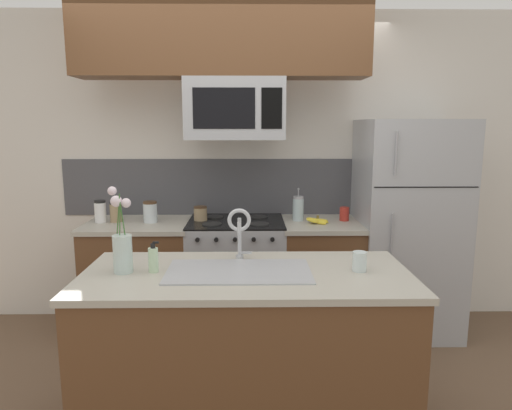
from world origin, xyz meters
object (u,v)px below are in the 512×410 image
storage_jar_tall (100,211)px  dish_soap_bottle (153,259)px  storage_jar_short (150,212)px  refrigerator (406,227)px  storage_jar_medium (116,212)px  storage_jar_squat (200,214)px  spare_glass (360,261)px  microwave (235,109)px  flower_vase (122,248)px  stove_range (237,276)px  banana_bunch (318,221)px  sink_faucet (239,227)px  coffee_tin (344,214)px  french_press (298,208)px

storage_jar_tall → dish_soap_bottle: size_ratio=1.08×
storage_jar_tall → storage_jar_short: (0.40, -0.00, -0.00)m
refrigerator → dish_soap_bottle: 2.18m
refrigerator → storage_jar_medium: (-2.34, 0.01, 0.13)m
storage_jar_squat → spare_glass: (0.97, -1.27, -0.01)m
microwave → storage_jar_short: bearing=177.4°
spare_glass → flower_vase: flower_vase is taller
refrigerator → microwave: bearing=-178.3°
stove_range → storage_jar_short: 0.87m
storage_jar_short → banana_bunch: 1.33m
sink_faucet → storage_jar_squat: bearing=107.3°
storage_jar_medium → spare_glass: 2.08m
storage_jar_medium → sink_faucet: (1.01, -1.07, 0.12)m
storage_jar_short → coffee_tin: (1.56, 0.04, -0.03)m
banana_bunch → coffee_tin: (0.23, 0.11, 0.03)m
refrigerator → dish_soap_bottle: refrigerator is taller
french_press → storage_jar_squat: bearing=-177.6°
refrigerator → coffee_tin: size_ratio=15.60×
stove_range → flower_vase: size_ratio=2.08×
refrigerator → banana_bunch: 0.74m
banana_bunch → storage_jar_tall: bearing=177.6°
storage_jar_short → banana_bunch: size_ratio=0.89×
storage_jar_short → coffee_tin: size_ratio=1.53×
sink_faucet → banana_bunch: bearing=58.9°
microwave → storage_jar_medium: 1.25m
sink_faucet → spare_glass: bearing=-17.2°
spare_glass → microwave: bearing=119.4°
microwave → storage_jar_tall: (-1.08, 0.03, -0.79)m
stove_range → french_press: (0.50, 0.06, 0.55)m
storage_jar_tall → storage_jar_medium: storage_jar_tall is taller
french_press → microwave: bearing=-170.8°
storage_jar_squat → dish_soap_bottle: bearing=-95.2°
refrigerator → banana_bunch: bearing=-173.7°
banana_bunch → spare_glass: 1.18m
storage_jar_squat → coffee_tin: storage_jar_squat is taller
storage_jar_tall → coffee_tin: 1.95m
storage_jar_short → stove_range: bearing=-0.8°
stove_range → dish_soap_bottle: dish_soap_bottle is taller
french_press → sink_faucet: size_ratio=0.87×
refrigerator → storage_jar_tall: size_ratio=9.67×
sink_faucet → dish_soap_bottle: size_ratio=1.85×
storage_jar_tall → coffee_tin: storage_jar_tall is taller
stove_range → storage_jar_medium: size_ratio=5.75×
flower_vase → stove_range: bearing=65.7°
dish_soap_bottle → flower_vase: (-0.16, 0.00, 0.06)m
storage_jar_squat → storage_jar_tall: bearing=-178.8°
storage_jar_short → sink_faucet: 1.29m
sink_faucet → spare_glass: sink_faucet is taller
french_press → coffee_tin: size_ratio=2.43×
storage_jar_squat → flower_vase: bearing=-102.2°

